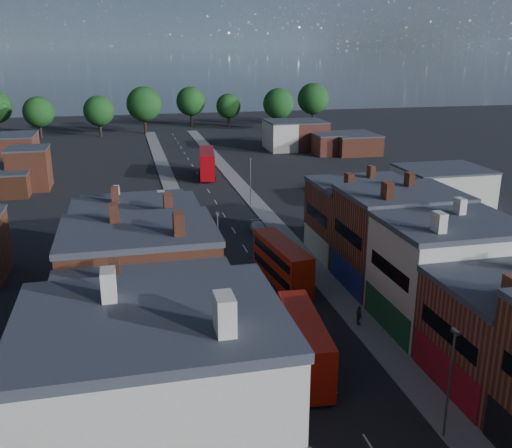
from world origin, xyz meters
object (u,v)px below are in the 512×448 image
bus_2 (207,163)px  car_3 (259,228)px  bus_0 (304,342)px  ped_1 (241,325)px  ped_3 (359,315)px  car_2 (205,220)px  bus_1 (282,262)px

bus_2 → car_3: bearing=-79.7°
bus_0 → bus_2: (3.00, 73.48, 0.38)m
bus_2 → ped_1: bearing=-88.4°
bus_0 → car_3: bus_0 is taller
car_3 → ped_3: bearing=-80.4°
ped_3 → bus_0: bearing=129.8°
bus_0 → car_2: (-2.08, 41.44, -1.89)m
bus_0 → bus_1: (3.00, 17.38, 0.12)m
bus_2 → ped_1: size_ratio=6.77×
bus_1 → ped_3: 12.09m
bus_1 → car_2: bearing=95.3°
ped_1 → bus_1: bearing=-138.7°
ped_1 → bus_2: bearing=-111.5°
car_2 → bus_1: bearing=-81.3°
car_2 → ped_3: size_ratio=2.51×
ped_1 → car_2: bearing=-108.5°
bus_0 → bus_1: bearing=85.5°
bus_0 → ped_1: 8.02m
bus_2 → ped_1: 66.97m
bus_1 → car_3: size_ratio=2.47×
ped_1 → bus_0: bearing=103.7°
car_2 → ped_3: ped_3 is taller
car_2 → car_3: size_ratio=1.01×
bus_1 → bus_2: size_ratio=0.91×
bus_1 → car_3: (1.81, 18.75, -1.98)m
bus_1 → bus_2: 56.09m
bus_1 → ped_3: bearing=-74.7°
bus_1 → bus_2: bearing=83.3°
car_3 → ped_1: (-8.66, -29.25, 0.38)m
ped_3 → bus_1: bearing=21.8°
bus_1 → car_2: 24.67m
bus_1 → car_2: bus_1 is taller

